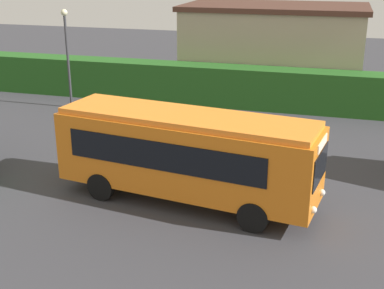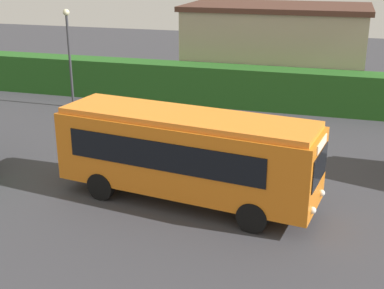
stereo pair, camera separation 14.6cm
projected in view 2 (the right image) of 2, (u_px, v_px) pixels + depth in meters
The scene contains 5 objects.
ground_plane at pixel (154, 178), 20.17m from camera, with size 83.62×83.62×0.00m, color #38383D.
bus_orange at pixel (186, 152), 17.69m from camera, with size 9.34×3.71×3.18m.
hedge_row at pixel (222, 85), 29.95m from camera, with size 53.81×1.71×2.27m, color #255B1F.
depot_building at pixel (276, 49), 32.51m from camera, with size 11.07×6.73×5.41m.
lamppost at pixel (69, 47), 28.70m from camera, with size 0.36×0.36×5.48m.
Camera 2 is at (6.67, -17.36, 8.07)m, focal length 48.56 mm.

